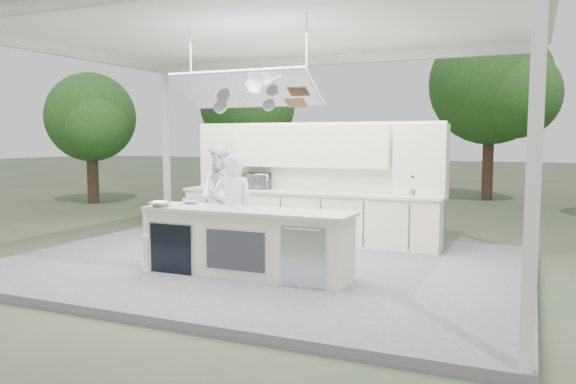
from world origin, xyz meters
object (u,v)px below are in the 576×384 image
at_px(sous_chef, 220,192).
at_px(back_counter, 307,216).
at_px(demo_island, 245,242).
at_px(head_chef, 233,211).

bearing_deg(sous_chef, back_counter, 26.37).
xyz_separation_m(demo_island, head_chef, (-0.42, 0.40, 0.38)).
distance_m(demo_island, sous_chef, 3.11).
distance_m(demo_island, back_counter, 2.82).
height_order(back_counter, sous_chef, sous_chef).
bearing_deg(back_counter, demo_island, -86.37).
bearing_deg(head_chef, back_counter, -116.91).
xyz_separation_m(back_counter, head_chef, (-0.24, -2.42, 0.38)).
bearing_deg(back_counter, sous_chef, -168.21).
bearing_deg(sous_chef, demo_island, -38.40).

